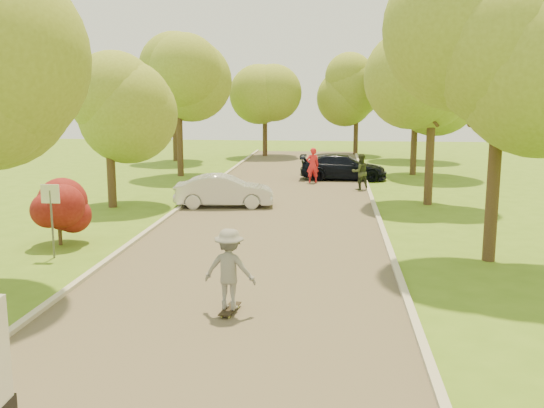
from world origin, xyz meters
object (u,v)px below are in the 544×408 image
at_px(street_sign, 51,205).
at_px(person_olive, 360,172).
at_px(person_striped, 313,165).
at_px(longboard, 230,309).
at_px(dark_sedan, 343,167).
at_px(silver_sedan, 224,191).
at_px(skateboarder, 229,269).

xyz_separation_m(street_sign, person_olive, (9.43, 13.80, -0.66)).
xyz_separation_m(person_striped, person_olive, (2.45, -2.19, -0.04)).
distance_m(street_sign, longboard, 7.28).
bearing_deg(dark_sedan, person_striped, 129.91).
relative_size(silver_sedan, skateboarder, 2.33).
distance_m(longboard, person_olive, 18.16).
distance_m(silver_sedan, skateboarder, 12.78).
bearing_deg(person_striped, person_olive, 123.08).
distance_m(street_sign, skateboarder, 7.15).
height_order(dark_sedan, person_olive, person_olive).
distance_m(longboard, skateboarder, 0.91).
xyz_separation_m(silver_sedan, person_olive, (5.93, 5.24, 0.22)).
xyz_separation_m(dark_sedan, person_striped, (-1.65, -1.39, 0.25)).
bearing_deg(longboard, person_striped, -84.86).
relative_size(longboard, person_olive, 0.52).
height_order(street_sign, person_striped, street_sign).
bearing_deg(street_sign, silver_sedan, 67.77).
xyz_separation_m(street_sign, skateboarder, (5.91, -3.99, -0.56)).
relative_size(dark_sedan, skateboarder, 2.71).
relative_size(longboard, person_striped, 0.50).
height_order(silver_sedan, longboard, silver_sedan).
distance_m(skateboarder, person_striped, 20.02).
height_order(street_sign, dark_sedan, street_sign).
distance_m(street_sign, silver_sedan, 9.29).
bearing_deg(longboard, skateboarder, 174.17).
bearing_deg(person_striped, silver_sedan, 49.84).
xyz_separation_m(street_sign, silver_sedan, (3.50, 8.56, -0.88)).
bearing_deg(skateboarder, dark_sedan, -89.06).
relative_size(person_striped, person_olive, 1.05).
bearing_deg(street_sign, person_striped, 66.43).
distance_m(silver_sedan, person_olive, 7.92).
bearing_deg(skateboarder, street_sign, -25.81).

